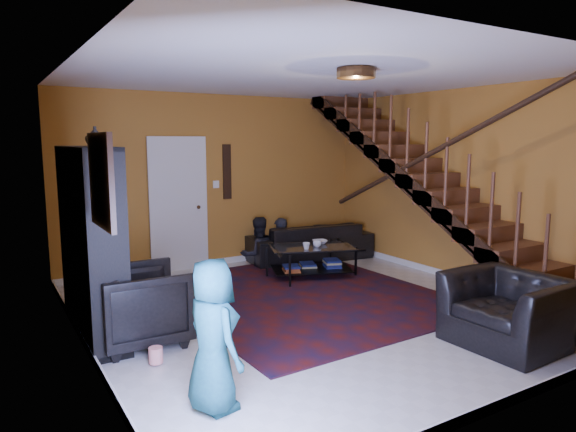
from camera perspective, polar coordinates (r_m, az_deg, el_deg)
name	(u,v)px	position (r m, az deg, el deg)	size (l,w,h in m)	color
floor	(311,310)	(6.42, 2.54, -10.34)	(5.50, 5.50, 0.00)	beige
room	(170,295)	(7.00, -12.94, -8.53)	(5.50, 5.50, 5.50)	#AB7026
staircase	(437,188)	(7.50, 16.24, 2.99)	(0.95, 5.02, 3.18)	brown
bookshelf	(92,245)	(5.83, -21.00, -2.99)	(0.35, 1.80, 2.00)	black
door	(179,207)	(8.29, -12.07, 1.02)	(0.82, 0.05, 2.05)	silver
framed_picture	(101,181)	(4.24, -20.06, 3.70)	(0.04, 0.74, 0.74)	#9B331C
wall_hanging	(227,172)	(8.56, -6.79, 4.91)	(0.14, 0.03, 0.90)	black
ceiling_fixture	(356,73)	(5.48, 7.56, 15.45)	(0.40, 0.40, 0.10)	#3F2814
rug	(303,295)	(6.95, 1.67, -8.77)	(3.26, 3.73, 0.02)	#3F0E0B
sofa	(309,241)	(9.00, 2.35, -2.81)	(2.16, 0.84, 0.63)	black
armchair_left	(142,305)	(5.49, -15.88, -9.51)	(0.86, 0.88, 0.80)	black
armchair_right	(508,310)	(5.73, 23.26, -9.62)	(1.09, 0.96, 0.71)	black
person_adult_a	(280,253)	(8.78, -0.91, -4.13)	(0.44, 0.29, 1.22)	black
person_adult_b	(258,254)	(8.57, -3.36, -4.29)	(0.61, 0.48, 1.26)	black
person_child	(213,335)	(4.04, -8.36, -12.98)	(0.58, 0.38, 1.19)	#165457
coffee_table	(312,259)	(7.82, 2.64, -4.82)	(1.42, 1.12, 0.47)	black
cup_a	(317,244)	(7.74, 3.26, -3.07)	(0.13, 0.13, 0.10)	#999999
cup_b	(306,246)	(7.57, 2.05, -3.33)	(0.11, 0.11, 0.10)	#999999
bowl	(320,242)	(7.99, 3.56, -2.88)	(0.23, 0.23, 0.06)	#999999
vase	(95,137)	(5.24, -20.64, 8.25)	(0.18, 0.18, 0.19)	#999999
popcorn_bucket	(156,355)	(5.06, -14.48, -14.74)	(0.13, 0.13, 0.15)	red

